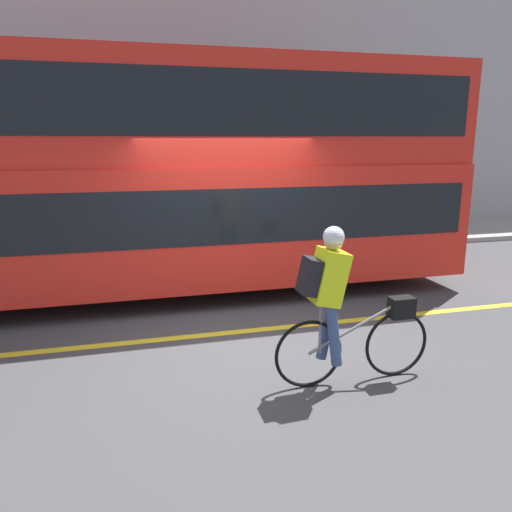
% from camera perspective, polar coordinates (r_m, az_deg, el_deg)
% --- Properties ---
extents(ground_plane, '(80.00, 80.00, 0.00)m').
position_cam_1_polar(ground_plane, '(6.52, -1.27, -9.23)').
color(ground_plane, '#424244').
extents(road_center_line, '(50.00, 0.14, 0.01)m').
position_cam_1_polar(road_center_line, '(6.68, -1.65, -8.61)').
color(road_center_line, yellow).
rests_on(road_center_line, ground_plane).
extents(sidewalk_curb, '(60.00, 2.53, 0.12)m').
position_cam_1_polar(sidewalk_curb, '(11.81, -7.74, 1.28)').
color(sidewalk_curb, gray).
rests_on(sidewalk_curb, ground_plane).
extents(building_facade, '(60.00, 0.30, 7.31)m').
position_cam_1_polar(building_facade, '(13.02, -9.10, 18.26)').
color(building_facade, '#9E9EA3').
rests_on(building_facade, ground_plane).
extents(bus, '(9.84, 2.55, 3.68)m').
position_cam_1_polar(bus, '(8.14, -11.61, 9.84)').
color(bus, black).
rests_on(bus, ground_plane).
extents(cyclist_on_bike, '(1.72, 0.32, 1.67)m').
position_cam_1_polar(cyclist_on_bike, '(5.11, 9.55, -5.16)').
color(cyclist_on_bike, black).
rests_on(cyclist_on_bike, ground_plane).
extents(trash_bin, '(0.53, 0.53, 0.87)m').
position_cam_1_polar(trash_bin, '(11.76, -2.94, 3.78)').
color(trash_bin, '#194C23').
rests_on(trash_bin, sidewalk_curb).
extents(street_sign_post, '(0.36, 0.09, 2.68)m').
position_cam_1_polar(street_sign_post, '(11.99, 3.59, 9.04)').
color(street_sign_post, '#59595B').
rests_on(street_sign_post, sidewalk_curb).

